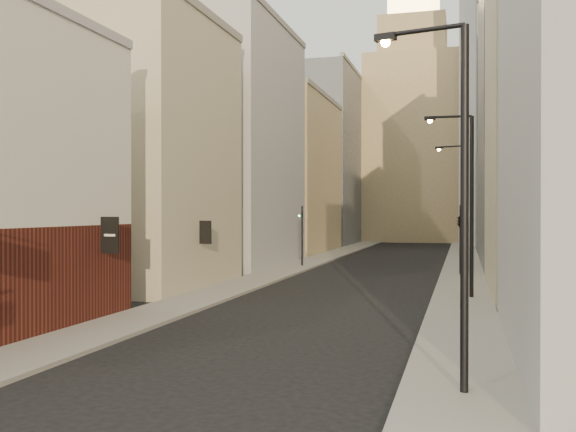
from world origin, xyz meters
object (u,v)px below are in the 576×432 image
object	(u,v)px
clock_tower	(413,127)
white_tower	(491,103)
streetlamp_near	(455,184)
traffic_light_left	(302,224)
streetlamp_mid	(467,194)
traffic_light_right	(461,220)
streetlamp_far	(461,196)

from	to	relation	value
clock_tower	white_tower	distance (m)	17.83
streetlamp_near	traffic_light_left	world-z (taller)	streetlamp_near
white_tower	streetlamp_near	world-z (taller)	white_tower
clock_tower	streetlamp_mid	xyz separation A→B (m)	(7.72, -66.89, -12.19)
clock_tower	traffic_light_right	size ratio (longest dim) A/B	8.98
white_tower	streetlamp_near	size ratio (longest dim) A/B	4.52
clock_tower	traffic_light_left	distance (m)	52.66
streetlamp_near	white_tower	bearing A→B (deg)	99.49
white_tower	traffic_light_right	xyz separation A→B (m)	(-3.63, -40.52, -14.67)
traffic_light_left	traffic_light_right	world-z (taller)	same
clock_tower	streetlamp_mid	distance (m)	68.43
streetlamp_mid	traffic_light_left	size ratio (longest dim) A/B	1.91
clock_tower	streetlamp_near	distance (m)	86.12
streetlamp_near	streetlamp_mid	size ratio (longest dim) A/B	0.96
streetlamp_far	traffic_light_left	distance (m)	14.82
streetlamp_near	streetlamp_mid	world-z (taller)	streetlamp_mid
white_tower	streetlamp_mid	distance (m)	54.60
traffic_light_left	white_tower	bearing A→B (deg)	-128.10
clock_tower	white_tower	size ratio (longest dim) A/B	1.08
white_tower	traffic_light_left	size ratio (longest dim) A/B	8.30
clock_tower	streetlamp_far	bearing A→B (deg)	-80.24
streetlamp_mid	traffic_light_left	distance (m)	20.93
streetlamp_far	streetlamp_mid	bearing A→B (deg)	-72.70
clock_tower	streetlamp_mid	size ratio (longest dim) A/B	4.71
clock_tower	streetlamp_far	world-z (taller)	clock_tower
clock_tower	streetlamp_near	xyz separation A→B (m)	(7.36, -84.91, -12.39)
white_tower	traffic_light_left	distance (m)	42.64
streetlamp_mid	white_tower	bearing A→B (deg)	83.47
streetlamp_mid	traffic_light_right	distance (m)	12.47
streetlamp_far	traffic_light_left	bearing A→B (deg)	-132.31
clock_tower	streetlamp_mid	world-z (taller)	clock_tower
white_tower	streetlamp_mid	size ratio (longest dim) A/B	4.35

